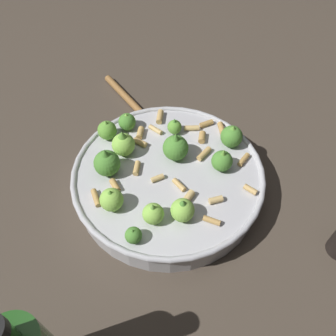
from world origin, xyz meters
The scene contains 3 objects.
ground_plane centered at (0.00, 0.00, 0.00)m, with size 2.40×2.40×0.00m, color #42382D.
cooking_pan centered at (0.00, 0.00, 0.03)m, with size 0.35×0.35×0.11m.
wooden_spoon centered at (0.22, 0.13, 0.01)m, with size 0.16×0.16×0.02m.
Camera 1 is at (-0.38, -0.07, 0.53)m, focal length 36.54 mm.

